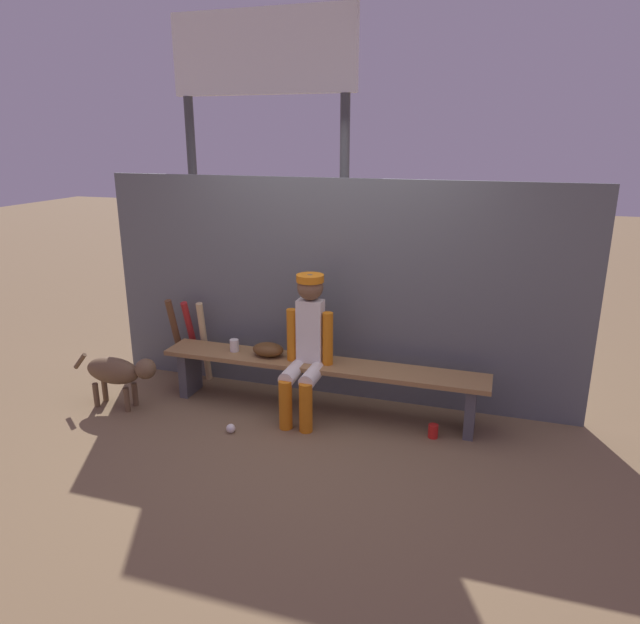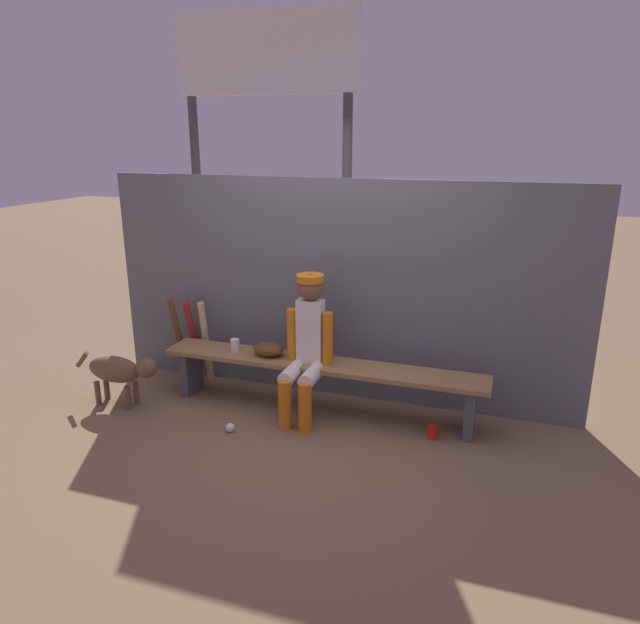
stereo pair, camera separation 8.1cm
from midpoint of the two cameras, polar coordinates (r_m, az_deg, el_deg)
name	(u,v)px [view 1 (the left image)]	position (r m, az deg, el deg)	size (l,w,h in m)	color
ground_plane	(320,411)	(5.15, -0.45, -9.75)	(30.00, 30.00, 0.00)	brown
chainlink_fence	(334,291)	(5.15, 0.90, 2.09)	(4.37, 0.03, 1.98)	#595E63
dugout_bench	(320,372)	(4.99, -0.46, -5.98)	(2.85, 0.36, 0.46)	olive
player_seated	(306,343)	(4.81, -1.84, -3.07)	(0.41, 0.55, 1.23)	silver
baseball_glove	(268,350)	(5.09, -5.61, -3.72)	(0.28, 0.20, 0.12)	#593819
bat_wood_natural	(204,342)	(5.69, -11.77, -2.93)	(0.06, 0.06, 0.82)	tan
bat_aluminum_red	(193,339)	(5.81, -12.88, -2.65)	(0.06, 0.06, 0.82)	#B22323
bat_wood_dark	(177,339)	(5.79, -14.33, -2.62)	(0.06, 0.06, 0.86)	brown
baseball	(231,428)	(4.85, -9.31, -11.30)	(0.07, 0.07, 0.07)	white
cup_on_ground	(433,431)	(4.79, 10.65, -11.51)	(0.08, 0.08, 0.11)	red
cup_on_bench	(234,345)	(5.24, -8.91, -3.29)	(0.08, 0.08, 0.11)	silver
scoreboard	(269,100)	(6.36, -5.49, 20.13)	(2.27, 0.27, 3.78)	#3F3F42
dog	(118,372)	(5.40, -19.73, -5.59)	(0.84, 0.20, 0.49)	brown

